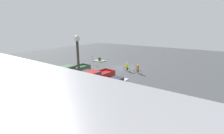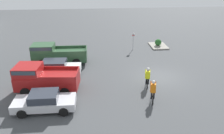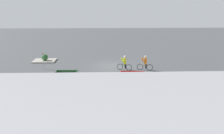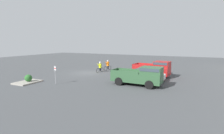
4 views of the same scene
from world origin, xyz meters
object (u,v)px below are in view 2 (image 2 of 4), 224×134
pickup_truck_1 (56,54)px  fire_lane_sign (133,39)px  sedan_0 (45,101)px  pickup_truck_0 (43,78)px  cyclist_1 (153,91)px  shrub (158,42)px  cyclist_0 (148,77)px  sedan_1 (55,68)px

pickup_truck_1 → fire_lane_sign: fire_lane_sign is taller
sedan_0 → fire_lane_sign: (12.02, -8.53, 0.62)m
pickup_truck_0 → cyclist_1: size_ratio=2.86×
pickup_truck_0 → pickup_truck_1: bearing=-2.7°
pickup_truck_0 → cyclist_1: bearing=-106.2°
fire_lane_sign → cyclist_1: bearing=176.6°
shrub → fire_lane_sign: bearing=103.4°
cyclist_0 → pickup_truck_0: bearing=89.3°
pickup_truck_1 → cyclist_0: 10.06m
sedan_1 → shrub: bearing=-58.9°
pickup_truck_1 → cyclist_1: pickup_truck_1 is taller
cyclist_0 → shrub: (10.11, -3.96, -0.30)m
sedan_0 → cyclist_1: cyclist_1 is taller
cyclist_1 → fire_lane_sign: bearing=-3.4°
pickup_truck_1 → cyclist_0: (-5.68, -8.30, -0.27)m
pickup_truck_0 → fire_lane_sign: pickup_truck_0 is taller
fire_lane_sign → shrub: fire_lane_sign is taller
pickup_truck_0 → cyclist_0: 8.57m
pickup_truck_1 → shrub: 13.04m
pickup_truck_0 → pickup_truck_1: pickup_truck_0 is taller
fire_lane_sign → sedan_1: bearing=126.8°
sedan_0 → cyclist_0: size_ratio=2.52×
cyclist_1 → shrub: cyclist_1 is taller
sedan_0 → sedan_1: 5.60m
sedan_0 → cyclist_0: (2.73, -8.01, 0.18)m
fire_lane_sign → shrub: (0.82, -3.44, -0.74)m
cyclist_0 → cyclist_1: size_ratio=0.96×
pickup_truck_0 → fire_lane_sign: (9.18, -9.08, 0.17)m
sedan_0 → pickup_truck_1: size_ratio=0.77×
sedan_1 → shrub: size_ratio=5.81×
cyclist_1 → shrub: size_ratio=2.13×
sedan_1 → cyclist_0: (-2.87, -8.07, 0.13)m
pickup_truck_1 → fire_lane_sign: bearing=-67.7°
sedan_0 → pickup_truck_0: 2.92m
cyclist_1 → fire_lane_sign: fire_lane_sign is taller
sedan_1 → cyclist_1: 9.45m
sedan_0 → cyclist_1: (0.41, -7.83, 0.16)m
sedan_0 → sedan_1: size_ratio=0.88×
cyclist_0 → shrub: cyclist_0 is taller
shrub → sedan_0: bearing=137.0°
sedan_0 → pickup_truck_0: pickup_truck_0 is taller
sedan_1 → sedan_0: bearing=-179.4°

